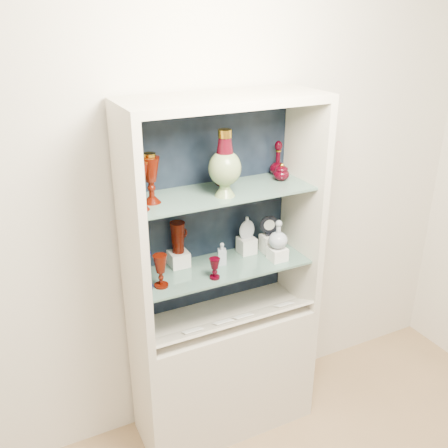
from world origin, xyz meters
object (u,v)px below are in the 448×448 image
ruby_goblet_small (215,269)px  ruby_pitcher (178,237)px  pedestal_lamp_right (151,178)px  ruby_decanter_a (223,163)px  cameo_medallion (269,225)px  flat_flask (247,227)px  clear_square_bottle (222,253)px  enamel_urn (225,163)px  ruby_goblet_tall (161,271)px  ruby_decanter_b (278,157)px  cobalt_goblet (144,271)px  clear_round_decanter (278,235)px  lidded_bowl (282,172)px  pedestal_lamp_left (139,185)px

ruby_goblet_small → ruby_pitcher: 0.26m
pedestal_lamp_right → ruby_decanter_a: 0.40m
ruby_goblet_small → cameo_medallion: 0.44m
ruby_pitcher → flat_flask: bearing=-27.7°
clear_square_bottle → cameo_medallion: size_ratio=1.06×
enamel_urn → ruby_goblet_tall: enamel_urn is taller
ruby_decanter_b → cobalt_goblet: bearing=-170.2°
clear_round_decanter → cameo_medallion: (0.01, 0.11, 0.01)m
lidded_bowl → enamel_urn: bearing=-167.9°
cobalt_goblet → flat_flask: (0.63, 0.12, 0.06)m
ruby_pitcher → cameo_medallion: 0.52m
pedestal_lamp_right → ruby_pitcher: size_ratio=1.42×
lidded_bowl → clear_square_bottle: bearing=179.6°
pedestal_lamp_right → clear_round_decanter: size_ratio=1.54×
ruby_decanter_a → clear_round_decanter: bearing=-25.3°
clear_round_decanter → cameo_medallion: clear_round_decanter is taller
ruby_goblet_tall → flat_flask: bearing=14.3°
ruby_goblet_tall → clear_square_bottle: size_ratio=1.36×
ruby_decanter_a → enamel_urn: bearing=-112.6°
ruby_goblet_tall → lidded_bowl: bearing=6.0°
ruby_pitcher → pedestal_lamp_right: bearing=-171.0°
pedestal_lamp_right → cameo_medallion: bearing=3.1°
clear_square_bottle → flat_flask: flat_flask is taller
pedestal_lamp_left → ruby_decanter_a: (0.47, 0.12, 0.01)m
clear_round_decanter → lidded_bowl: bearing=56.2°
lidded_bowl → cobalt_goblet: (-0.80, -0.06, -0.37)m
ruby_goblet_tall → clear_square_bottle: (0.37, 0.08, -0.02)m
cameo_medallion → flat_flask: bearing=178.3°
flat_flask → ruby_pitcher: bearing=177.2°
ruby_goblet_small → lidded_bowl: bearing=14.9°
ruby_decanter_a → ruby_goblet_small: ruby_decanter_a is taller
ruby_goblet_small → cobalt_goblet: bearing=169.8°
ruby_decanter_b → cobalt_goblet: size_ratio=1.07×
ruby_decanter_b → ruby_goblet_tall: size_ratio=1.19×
ruby_goblet_tall → ruby_goblet_small: size_ratio=1.53×
clear_square_bottle → ruby_goblet_small: bearing=-129.5°
pedestal_lamp_left → pedestal_lamp_right: (0.08, 0.06, 0.00)m
ruby_goblet_tall → clear_square_bottle: ruby_goblet_tall is taller
pedestal_lamp_left → ruby_goblet_tall: 0.46m
ruby_decanter_b → lidded_bowl: size_ratio=2.10×
ruby_goblet_small → flat_flask: bearing=33.1°
ruby_decanter_a → ruby_goblet_tall: 0.62m
ruby_decanter_a → cobalt_goblet: bearing=-168.2°
enamel_urn → flat_flask: bearing=35.0°
enamel_urn → ruby_goblet_small: 0.53m
clear_round_decanter → clear_square_bottle: bearing=163.6°
ruby_decanter_a → cobalt_goblet: size_ratio=1.32×
pedestal_lamp_left → enamel_urn: size_ratio=0.72×
ruby_decanter_a → ruby_goblet_tall: ruby_decanter_a is taller
ruby_goblet_tall → ruby_pitcher: 0.24m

